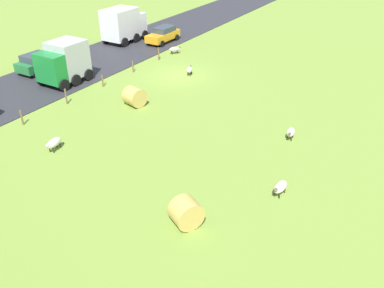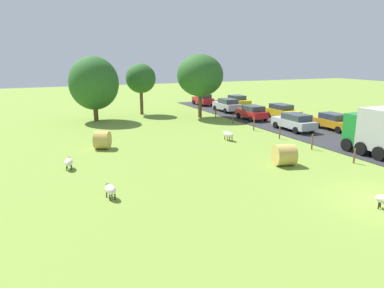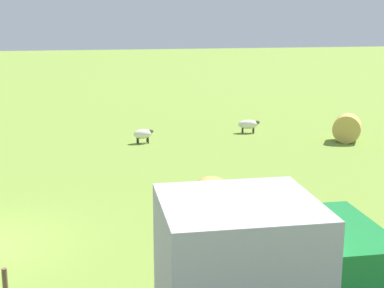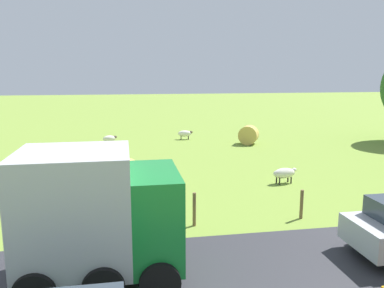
{
  "view_description": "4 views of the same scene",
  "coord_description": "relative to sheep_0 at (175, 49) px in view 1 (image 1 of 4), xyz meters",
  "views": [
    {
      "loc": [
        -18.11,
        27.85,
        12.44
      ],
      "look_at": [
        -7.84,
        10.77,
        0.81
      ],
      "focal_mm": 37.36,
      "sensor_mm": 36.0,
      "label": 1
    },
    {
      "loc": [
        -15.05,
        -10.81,
        6.88
      ],
      "look_at": [
        -5.97,
        9.6,
        1.35
      ],
      "focal_mm": 32.81,
      "sensor_mm": 36.0,
      "label": 2
    },
    {
      "loc": [
        16.13,
        3.34,
        6.58
      ],
      "look_at": [
        -5.91,
        7.23,
        1.33
      ],
      "focal_mm": 54.33,
      "sensor_mm": 36.0,
      "label": 3
    },
    {
      "loc": [
        16.47,
        7.0,
        5.25
      ],
      "look_at": [
        -3.66,
        10.52,
        1.47
      ],
      "focal_mm": 36.17,
      "sensor_mm": 36.0,
      "label": 4
    }
  ],
  "objects": [
    {
      "name": "road_strip",
      "position": [
        5.35,
        5.03,
        -0.46
      ],
      "size": [
        8.0,
        80.0,
        0.06
      ],
      "primitive_type": "cube",
      "color": "#2D2D33",
      "rests_on": "ground_plane"
    },
    {
      "name": "sheep_2",
      "position": [
        -4.12,
        19.49,
        0.01
      ],
      "size": [
        0.68,
        1.3,
        0.76
      ],
      "color": "silver",
      "rests_on": "ground_plane"
    },
    {
      "name": "sheep_1",
      "position": [
        -4.37,
        4.31,
        -0.03
      ],
      "size": [
        0.81,
        1.16,
        0.7
      ],
      "color": "beige",
      "rests_on": "ground_plane"
    },
    {
      "name": "sheep_4",
      "position": [
        -15.79,
        10.88,
        -0.02
      ],
      "size": [
        0.59,
        1.06,
        0.71
      ],
      "color": "silver",
      "rests_on": "ground_plane"
    },
    {
      "name": "truck_1",
      "position": [
        7.05,
        -0.72,
        1.45
      ],
      "size": [
        2.87,
        4.83,
        3.57
      ],
      "color": "white",
      "rests_on": "road_strip"
    },
    {
      "name": "ground_plane",
      "position": [
        -3.68,
        5.03,
        -0.49
      ],
      "size": [
        160.0,
        160.0,
        0.0
      ],
      "primitive_type": "plane",
      "color": "olive"
    },
    {
      "name": "sheep_3",
      "position": [
        -17.24,
        16.71,
        -0.02
      ],
      "size": [
        0.62,
        1.21,
        0.72
      ],
      "color": "silver",
      "rests_on": "ground_plane"
    },
    {
      "name": "fence_post_4",
      "position": [
        0.28,
        18.26,
        0.05
      ],
      "size": [
        0.12,
        0.12,
        1.08
      ],
      "primitive_type": "cylinder",
      "color": "brown",
      "rests_on": "ground_plane"
    },
    {
      "name": "hay_bale_1",
      "position": [
        -4.26,
        11.89,
        0.2
      ],
      "size": [
        1.59,
        1.67,
        1.39
      ],
      "primitive_type": "cylinder",
      "rotation": [
        1.57,
        0.0,
        1.31
      ],
      "color": "tan",
      "rests_on": "ground_plane"
    },
    {
      "name": "car_0",
      "position": [
        3.25,
        -2.72,
        0.41
      ],
      "size": [
        1.93,
        4.36,
        1.63
      ],
      "color": "orange",
      "rests_on": "road_strip"
    },
    {
      "name": "fence_post_1",
      "position": [
        0.28,
        6.38,
        0.05
      ],
      "size": [
        0.12,
        0.12,
        1.08
      ],
      "primitive_type": "cylinder",
      "color": "brown",
      "rests_on": "ground_plane"
    },
    {
      "name": "fence_post_3",
      "position": [
        0.28,
        14.3,
        0.1
      ],
      "size": [
        0.12,
        0.12,
        1.19
      ],
      "primitive_type": "cylinder",
      "color": "brown",
      "rests_on": "ground_plane"
    },
    {
      "name": "car_2",
      "position": [
        7.42,
        10.62,
        0.42
      ],
      "size": [
        2.18,
        3.94,
        1.65
      ],
      "color": "#237238",
      "rests_on": "road_strip"
    },
    {
      "name": "truck_0",
      "position": [
        3.43,
        11.29,
        1.33
      ],
      "size": [
        2.8,
        3.86,
        3.35
      ],
      "color": "#197F33",
      "rests_on": "road_strip"
    },
    {
      "name": "fence_post_2",
      "position": [
        0.28,
        10.34,
        0.01
      ],
      "size": [
        0.12,
        0.12,
        1.01
      ],
      "primitive_type": "cylinder",
      "color": "brown",
      "rests_on": "ground_plane"
    },
    {
      "name": "sheep_0",
      "position": [
        0.0,
        0.0,
        0.0
      ],
      "size": [
        1.0,
        1.19,
        0.72
      ],
      "color": "beige",
      "rests_on": "ground_plane"
    },
    {
      "name": "hay_bale_0",
      "position": [
        -14.36,
        21.04,
        0.2
      ],
      "size": [
        1.6,
        1.72,
        1.38
      ],
      "primitive_type": "cylinder",
      "rotation": [
        1.57,
        0.0,
        1.07
      ],
      "color": "tan",
      "rests_on": "ground_plane"
    },
    {
      "name": "fence_post_0",
      "position": [
        0.28,
        2.41,
        0.12
      ],
      "size": [
        0.12,
        0.12,
        1.21
      ],
      "primitive_type": "cylinder",
      "color": "brown",
      "rests_on": "ground_plane"
    }
  ]
}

